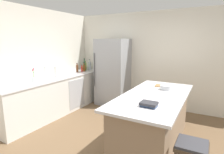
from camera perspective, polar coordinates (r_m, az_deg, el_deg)
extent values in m
plane|color=brown|center=(3.53, 2.40, -19.83)|extent=(7.20, 7.20, 0.00)
cube|color=silver|center=(5.17, 13.83, 5.03)|extent=(6.00, 0.10, 2.60)
cube|color=silver|center=(4.70, -25.30, 3.72)|extent=(0.10, 6.00, 2.60)
cube|color=silver|center=(4.92, -16.70, -5.52)|extent=(0.66, 3.11, 0.90)
cube|color=silver|center=(4.81, -17.01, -0.18)|extent=(0.69, 3.14, 0.03)
cube|color=#B2B5BA|center=(4.97, -10.79, -5.06)|extent=(0.01, 0.60, 0.76)
cube|color=#8E755B|center=(3.37, 12.70, -13.29)|extent=(0.83, 1.95, 0.88)
cube|color=silver|center=(3.21, 13.04, -5.76)|extent=(0.99, 2.15, 0.04)
cube|color=#93969B|center=(5.28, 0.24, 1.52)|extent=(0.86, 0.70, 1.88)
cylinder|color=#4C4C51|center=(5.16, -5.53, 2.30)|extent=(0.02, 0.02, 0.94)
cube|color=#473828|center=(2.46, 23.54, -19.23)|extent=(0.36, 0.36, 0.04)
cube|color=#38383D|center=(2.44, 23.61, -18.52)|extent=(0.34, 0.34, 0.03)
cylinder|color=silver|center=(4.67, -19.96, -0.38)|extent=(0.05, 0.05, 0.02)
cylinder|color=silver|center=(4.64, -20.08, 1.44)|extent=(0.02, 0.02, 0.28)
cylinder|color=silver|center=(4.58, -19.69, 2.86)|extent=(0.14, 0.02, 0.02)
cylinder|color=silver|center=(4.34, -23.06, -0.74)|extent=(0.08, 0.08, 0.12)
cylinder|color=#4C7F3D|center=(4.33, -23.21, 0.50)|extent=(0.01, 0.03, 0.21)
sphere|color=#DB4C66|center=(4.32, -23.32, 1.88)|extent=(0.04, 0.04, 0.04)
cylinder|color=#4C7F3D|center=(4.32, -23.21, 0.60)|extent=(0.01, 0.02, 0.23)
sphere|color=#DB4C66|center=(4.30, -23.33, 2.12)|extent=(0.04, 0.04, 0.04)
cylinder|color=#4C7F3D|center=(4.31, -23.04, 0.70)|extent=(0.01, 0.05, 0.25)
sphere|color=#DB4C66|center=(4.29, -23.16, 2.33)|extent=(0.04, 0.04, 0.04)
cylinder|color=gray|center=(4.82, -16.82, 0.12)|extent=(0.14, 0.14, 0.01)
cylinder|color=white|center=(4.80, -16.91, 1.71)|extent=(0.11, 0.11, 0.26)
cylinder|color=gray|center=(4.78, -17.01, 3.49)|extent=(0.02, 0.02, 0.04)
cylinder|color=#8CB79E|center=(5.89, -7.02, 3.44)|extent=(0.08, 0.08, 0.22)
cylinder|color=#8CB79E|center=(5.87, -7.05, 4.90)|extent=(0.03, 0.03, 0.08)
cylinder|color=black|center=(5.87, -7.06, 5.36)|extent=(0.03, 0.03, 0.01)
cylinder|color=silver|center=(5.75, -6.91, 3.42)|extent=(0.08, 0.08, 0.25)
cylinder|color=silver|center=(5.73, -6.95, 5.02)|extent=(0.03, 0.03, 0.07)
cylinder|color=black|center=(5.73, -6.96, 5.43)|extent=(0.03, 0.03, 0.01)
cylinder|color=olive|center=(5.73, -8.21, 3.19)|extent=(0.06, 0.06, 0.22)
cylinder|color=olive|center=(5.72, -8.24, 4.54)|extent=(0.03, 0.03, 0.05)
cylinder|color=black|center=(5.71, -8.25, 4.87)|extent=(0.03, 0.03, 0.01)
cylinder|color=#19381E|center=(5.65, -8.55, 3.32)|extent=(0.07, 0.07, 0.27)
cylinder|color=#19381E|center=(5.63, -8.60, 5.15)|extent=(0.03, 0.03, 0.10)
cylinder|color=black|center=(5.63, -8.62, 5.70)|extent=(0.03, 0.03, 0.01)
cylinder|color=brown|center=(5.54, -8.67, 2.76)|extent=(0.08, 0.08, 0.19)
cylinder|color=brown|center=(5.53, -8.71, 4.02)|extent=(0.03, 0.03, 0.06)
cylinder|color=black|center=(5.52, -8.72, 4.37)|extent=(0.03, 0.03, 0.01)
cylinder|color=red|center=(5.48, -9.34, 2.42)|extent=(0.05, 0.05, 0.15)
cylinder|color=red|center=(5.47, -9.37, 3.43)|extent=(0.02, 0.02, 0.05)
cylinder|color=black|center=(5.46, -9.38, 3.75)|extent=(0.02, 0.02, 0.01)
cylinder|color=#5B3319|center=(5.45, -10.75, 2.61)|extent=(0.07, 0.07, 0.20)
cylinder|color=#5B3319|center=(5.43, -10.80, 3.92)|extent=(0.03, 0.03, 0.05)
cylinder|color=black|center=(5.42, -10.81, 4.25)|extent=(0.03, 0.03, 0.01)
cube|color=#334770|center=(2.62, 11.32, -8.66)|extent=(0.22, 0.15, 0.03)
cube|color=#2D2D33|center=(2.61, 11.34, -8.01)|extent=(0.23, 0.19, 0.03)
cylinder|color=#B2B5BA|center=(3.57, 16.24, -3.17)|extent=(0.20, 0.20, 0.08)
cube|color=#9E7042|center=(3.82, 15.55, -2.71)|extent=(0.32, 0.22, 0.02)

